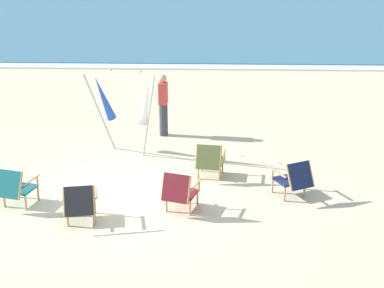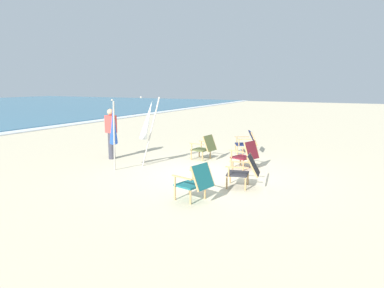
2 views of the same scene
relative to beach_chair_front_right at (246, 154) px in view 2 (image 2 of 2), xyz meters
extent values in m
plane|color=beige|center=(-1.05, 0.61, -0.43)|extent=(80.00, 80.00, 0.00)
cube|color=maroon|center=(0.04, 0.14, -0.11)|extent=(0.64, 0.61, 0.04)
cube|color=maroon|center=(-0.05, -0.17, 0.13)|extent=(0.53, 0.34, 0.50)
cylinder|color=tan|center=(-0.12, 0.42, -0.27)|extent=(0.04, 0.04, 0.32)
cylinder|color=tan|center=(0.33, 0.28, -0.27)|extent=(0.04, 0.04, 0.32)
cylinder|color=tan|center=(-0.24, 0.00, -0.27)|extent=(0.04, 0.04, 0.32)
cylinder|color=tan|center=(0.20, -0.13, -0.27)|extent=(0.04, 0.04, 0.32)
cube|color=tan|center=(-0.23, 0.20, 0.11)|extent=(0.19, 0.52, 0.02)
cylinder|color=tan|center=(-0.18, 0.38, 0.00)|extent=(0.04, 0.04, 0.22)
cube|color=tan|center=(0.31, 0.04, 0.11)|extent=(0.19, 0.52, 0.02)
cylinder|color=tan|center=(0.36, 0.22, 0.00)|extent=(0.04, 0.04, 0.22)
cylinder|color=tan|center=(-0.30, -0.09, 0.13)|extent=(0.10, 0.21, 0.50)
cylinder|color=tan|center=(0.19, -0.24, 0.13)|extent=(0.10, 0.21, 0.50)
cube|color=#515B33|center=(0.58, 1.71, -0.11)|extent=(0.58, 0.55, 0.04)
cube|color=#515B33|center=(0.53, 1.37, 0.13)|extent=(0.52, 0.30, 0.49)
cylinder|color=tan|center=(0.38, 1.96, -0.27)|extent=(0.04, 0.04, 0.32)
cylinder|color=tan|center=(0.84, 1.89, -0.27)|extent=(0.04, 0.04, 0.32)
cylinder|color=tan|center=(0.32, 1.53, -0.27)|extent=(0.04, 0.04, 0.32)
cylinder|color=tan|center=(0.78, 1.46, -0.27)|extent=(0.04, 0.04, 0.32)
cube|color=tan|center=(0.30, 1.73, 0.11)|extent=(0.11, 0.53, 0.02)
cylinder|color=tan|center=(0.33, 1.92, 0.00)|extent=(0.04, 0.04, 0.22)
cube|color=tan|center=(0.85, 1.65, 0.11)|extent=(0.11, 0.53, 0.02)
cylinder|color=tan|center=(0.88, 1.84, 0.00)|extent=(0.04, 0.04, 0.22)
cylinder|color=tan|center=(0.28, 1.41, 0.13)|extent=(0.07, 0.24, 0.50)
cylinder|color=tan|center=(0.78, 1.34, 0.13)|extent=(0.07, 0.24, 0.50)
cube|color=#28282D|center=(-1.76, -0.36, -0.11)|extent=(0.60, 0.57, 0.04)
cube|color=#28282D|center=(-1.69, -0.71, 0.12)|extent=(0.54, 0.36, 0.48)
cylinder|color=tan|center=(-2.03, -0.19, -0.27)|extent=(0.04, 0.04, 0.32)
cylinder|color=tan|center=(-1.57, -0.10, -0.27)|extent=(0.04, 0.04, 0.32)
cylinder|color=tan|center=(-1.95, -0.61, -0.27)|extent=(0.04, 0.04, 0.32)
cylinder|color=tan|center=(-1.49, -0.53, -0.27)|extent=(0.04, 0.04, 0.32)
cube|color=tan|center=(-2.03, -0.43, 0.11)|extent=(0.13, 0.53, 0.02)
cylinder|color=tan|center=(-2.07, -0.24, 0.00)|extent=(0.04, 0.04, 0.22)
cube|color=tan|center=(-1.48, -0.33, 0.11)|extent=(0.13, 0.53, 0.02)
cylinder|color=tan|center=(-1.52, -0.14, 0.00)|extent=(0.04, 0.04, 0.22)
cylinder|color=tan|center=(-1.94, -0.76, 0.12)|extent=(0.09, 0.28, 0.48)
cylinder|color=tan|center=(-1.44, -0.67, 0.12)|extent=(0.09, 0.28, 0.48)
cube|color=#196066|center=(-3.07, 0.24, -0.11)|extent=(0.62, 0.59, 0.04)
cube|color=#196066|center=(-3.15, -0.09, 0.13)|extent=(0.54, 0.35, 0.49)
cylinder|color=tan|center=(-3.24, 0.51, -0.27)|extent=(0.04, 0.04, 0.32)
cylinder|color=tan|center=(-2.79, 0.39, -0.27)|extent=(0.04, 0.04, 0.32)
cylinder|color=tan|center=(-3.35, 0.09, -0.27)|extent=(0.04, 0.04, 0.32)
cylinder|color=tan|center=(-2.90, -0.03, -0.27)|extent=(0.04, 0.04, 0.32)
cube|color=tan|center=(-3.35, 0.29, 0.11)|extent=(0.16, 0.52, 0.02)
cylinder|color=tan|center=(-3.30, 0.47, 0.00)|extent=(0.04, 0.04, 0.22)
cube|color=tan|center=(-2.80, 0.15, 0.11)|extent=(0.16, 0.52, 0.02)
cylinder|color=tan|center=(-2.76, 0.33, 0.00)|extent=(0.04, 0.04, 0.22)
cylinder|color=tan|center=(-3.40, -0.03, 0.13)|extent=(0.10, 0.25, 0.49)
cylinder|color=tan|center=(-2.91, -0.16, 0.13)|extent=(0.10, 0.25, 0.49)
cube|color=#19234C|center=(2.14, 0.82, -0.11)|extent=(0.68, 0.66, 0.04)
cube|color=#19234C|center=(2.30, 0.51, 0.12)|extent=(0.56, 0.46, 0.48)
cylinder|color=tan|center=(1.83, 0.91, -0.27)|extent=(0.04, 0.04, 0.32)
cylinder|color=tan|center=(2.25, 1.12, -0.27)|extent=(0.04, 0.04, 0.32)
cylinder|color=tan|center=(2.03, 0.52, -0.27)|extent=(0.04, 0.04, 0.32)
cylinder|color=tan|center=(2.44, 0.73, -0.27)|extent=(0.04, 0.04, 0.32)
cube|color=tan|center=(1.90, 0.68, 0.11)|extent=(0.27, 0.49, 0.02)
cylinder|color=tan|center=(1.81, 0.84, 0.00)|extent=(0.04, 0.04, 0.22)
cube|color=tan|center=(2.39, 0.93, 0.11)|extent=(0.27, 0.49, 0.02)
cylinder|color=tan|center=(2.31, 1.10, 0.00)|extent=(0.04, 0.04, 0.22)
cylinder|color=tan|center=(2.07, 0.39, 0.12)|extent=(0.16, 0.25, 0.48)
cylinder|color=tan|center=(2.52, 0.62, 0.12)|extent=(0.16, 0.25, 0.48)
cylinder|color=#B7B2A8|center=(-2.05, 3.06, 0.55)|extent=(0.59, 0.55, 1.99)
cone|color=blue|center=(-1.96, 3.14, 0.90)|extent=(0.59, 0.57, 1.16)
sphere|color=#B7B2A8|center=(-1.79, 3.30, 1.54)|extent=(0.06, 0.06, 0.06)
cylinder|color=#B7B2A8|center=(-0.85, 2.67, 0.58)|extent=(0.42, 0.46, 2.04)
cone|color=white|center=(-0.91, 2.74, 0.94)|extent=(0.50, 0.52, 1.17)
sphere|color=#B7B2A8|center=(-1.03, 2.87, 1.60)|extent=(0.06, 0.06, 0.06)
cylinder|color=#383842|center=(-0.66, 4.33, 0.00)|extent=(0.22, 0.22, 0.86)
cube|color=#D13D38|center=(-0.66, 4.33, 0.71)|extent=(0.22, 0.35, 0.56)
sphere|color=tan|center=(-0.66, 4.33, 1.10)|extent=(0.20, 0.20, 0.20)
camera|label=1|loc=(0.55, -8.95, 4.25)|focal=50.00mm
camera|label=2|loc=(-9.24, -2.91, 1.97)|focal=32.00mm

